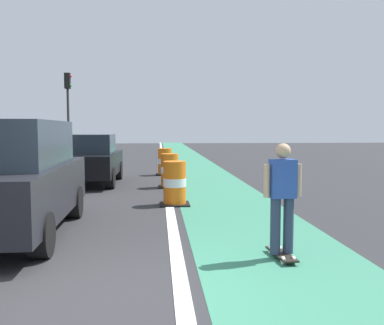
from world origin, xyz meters
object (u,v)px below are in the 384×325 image
Objects in this scene: skateboarder_on_lane at (282,197)px; parked_sedan_second at (90,160)px; traffic_barrel_back at (165,162)px; traffic_light_corner at (68,101)px; traffic_barrel_mid at (170,171)px; traffic_barrel_front at (175,184)px; parked_suv_nearest at (12,178)px.

skateboarder_on_lane is 9.70m from parked_sedan_second.
traffic_barrel_back is 0.21× the size of traffic_light_corner.
parked_sedan_second is 2.91m from traffic_barrel_mid.
parked_sedan_second is 3.77× the size of traffic_barrel_back.
traffic_barrel_mid is (-0.04, 3.18, 0.00)m from traffic_barrel_front.
traffic_barrel_mid is 0.21× the size of traffic_light_corner.
parked_suv_nearest reaches higher than traffic_barrel_front.
traffic_light_corner is at bearing 98.44° from parked_suv_nearest.
traffic_barrel_front is 0.21× the size of traffic_light_corner.
parked_sedan_second is at bearing 115.18° from skateboarder_on_lane.
traffic_light_corner is (-2.89, 10.81, 2.67)m from parked_sedan_second.
traffic_barrel_back is (2.84, 9.72, -0.50)m from parked_suv_nearest.
traffic_barrel_mid is (-1.43, 7.72, -0.38)m from skateboarder_on_lane.
skateboarder_on_lane is 1.55× the size of traffic_barrel_front.
traffic_barrel_front is 3.18m from traffic_barrel_mid.
skateboarder_on_lane is at bearing -72.97° from traffic_barrel_front.
skateboarder_on_lane is 4.77m from traffic_barrel_front.
parked_suv_nearest is 4.14m from traffic_barrel_front.
traffic_barrel_back is at bearing 97.62° from skateboarder_on_lane.
traffic_barrel_mid is at bearing 100.51° from skateboarder_on_lane.
parked_sedan_second is at bearing 88.08° from parked_suv_nearest.
skateboarder_on_lane is 20.97m from traffic_light_corner.
traffic_light_corner reaches higher than skateboarder_on_lane.
parked_sedan_second is 3.72m from traffic_barrel_back.
traffic_barrel_front is (-1.39, 4.54, -0.38)m from skateboarder_on_lane.
parked_sedan_second is at bearing 158.51° from traffic_barrel_mid.
traffic_barrel_front is 16.34m from traffic_light_corner.
skateboarder_on_lane is at bearing -82.38° from traffic_barrel_back.
skateboarder_on_lane is 4.69m from parked_suv_nearest.
parked_suv_nearest is (-4.37, 1.71, 0.12)m from skateboarder_on_lane.
traffic_barrel_mid is at bearing -64.80° from traffic_light_corner.
traffic_barrel_front is at bearing -88.85° from traffic_barrel_back.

